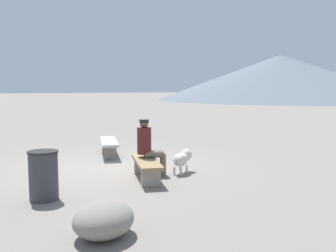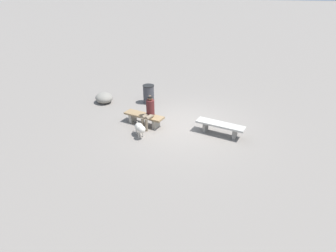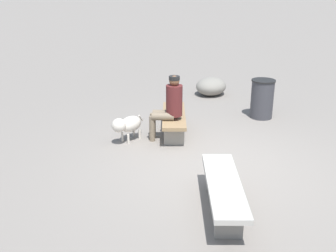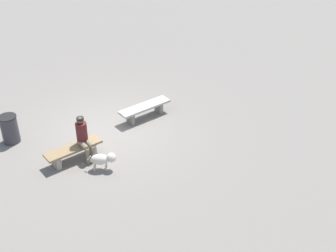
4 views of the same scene
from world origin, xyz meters
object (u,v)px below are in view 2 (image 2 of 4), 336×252
trash_bin (149,94)px  boulder (104,98)px  bench_left (220,126)px  seated_person (149,110)px  bench_right (144,117)px  dog (140,128)px

trash_bin → boulder: bearing=16.4°
bench_left → seated_person: bearing=15.7°
seated_person → bench_right: bearing=-14.3°
bench_left → dog: bearing=31.6°
seated_person → trash_bin: 2.46m
bench_left → dog: (2.71, 1.03, 0.00)m
boulder → dog: bearing=139.3°
trash_bin → boulder: size_ratio=0.97×
bench_right → bench_left: bearing=-167.7°
trash_bin → bench_right: bearing=106.8°
seated_person → dog: 0.88m
dog → bench_left: bearing=70.5°
trash_bin → seated_person: bearing=112.2°
bench_right → dog: size_ratio=2.57×
bench_left → bench_right: 2.95m
bench_left → seated_person: seated_person is taller
seated_person → trash_bin: (0.92, -2.27, -0.27)m
trash_bin → boulder: 2.09m
bench_right → dog: dog is taller
bench_right → seated_person: 0.52m
seated_person → boulder: 3.40m
bench_left → boulder: size_ratio=2.04×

